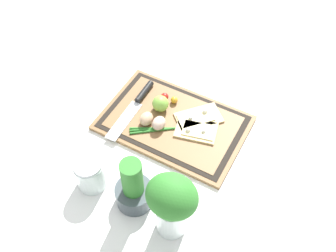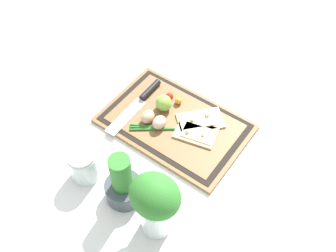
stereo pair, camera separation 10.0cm
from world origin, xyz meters
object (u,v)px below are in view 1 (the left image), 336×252
object	(u,v)px
pizza_slice_far	(196,131)
cherry_tomato_yellow	(174,100)
pizza_slice_near	(198,117)
lime	(160,104)
knife	(138,100)
egg_brown	(146,119)
sauce_jar	(91,175)
cherry_tomato_red	(165,97)
herb_glass	(172,203)
egg_pink	(159,123)
herb_pot	(134,189)

from	to	relation	value
pizza_slice_far	cherry_tomato_yellow	world-z (taller)	same
pizza_slice_near	lime	bearing A→B (deg)	10.69
pizza_slice_far	knife	bearing A→B (deg)	-4.94
egg_brown	sauce_jar	world-z (taller)	sauce_jar
cherry_tomato_red	herb_glass	distance (m)	0.48
herb_glass	cherry_tomato_red	bearing A→B (deg)	-58.58
egg_pink	herb_pot	world-z (taller)	herb_pot
egg_brown	cherry_tomato_red	size ratio (longest dim) A/B	1.95
egg_brown	herb_pot	distance (m)	0.28
pizza_slice_near	egg_pink	bearing A→B (deg)	44.62
pizza_slice_near	sauce_jar	xyz separation A→B (m)	(0.17, 0.37, 0.02)
pizza_slice_far	lime	bearing A→B (deg)	-10.57
egg_pink	herb_glass	world-z (taller)	herb_glass
egg_pink	herb_pot	distance (m)	0.27
pizza_slice_far	cherry_tomato_yellow	xyz separation A→B (m)	(0.12, -0.08, 0.01)
sauce_jar	herb_glass	xyz separation A→B (m)	(-0.27, 0.01, 0.09)
knife	cherry_tomato_yellow	distance (m)	0.12
egg_brown	sauce_jar	size ratio (longest dim) A/B	0.48
lime	cherry_tomato_red	distance (m)	0.05
egg_pink	lime	bearing A→B (deg)	-64.38
pizza_slice_near	sauce_jar	world-z (taller)	sauce_jar
pizza_slice_far	egg_pink	distance (m)	0.12
egg_brown	knife	bearing A→B (deg)	-42.45
egg_brown	egg_pink	distance (m)	0.05
knife	sauce_jar	xyz separation A→B (m)	(-0.04, 0.33, 0.02)
sauce_jar	egg_pink	bearing A→B (deg)	-105.65
pizza_slice_near	lime	xyz separation A→B (m)	(0.13, 0.02, 0.02)
sauce_jar	herb_glass	size ratio (longest dim) A/B	0.47
herb_glass	herb_pot	bearing A→B (deg)	-8.30
pizza_slice_near	pizza_slice_far	size ratio (longest dim) A/B	1.13
sauce_jar	lime	bearing A→B (deg)	-96.99
cherry_tomato_red	sauce_jar	size ratio (longest dim) A/B	0.25
egg_brown	herb_pot	world-z (taller)	herb_pot
egg_brown	cherry_tomato_yellow	bearing A→B (deg)	-106.77
pizza_slice_far	sauce_jar	distance (m)	0.37
lime	sauce_jar	world-z (taller)	sauce_jar
knife	egg_brown	world-z (taller)	egg_brown
knife	sauce_jar	distance (m)	0.34
pizza_slice_far	herb_pot	bearing A→B (deg)	80.46
lime	cherry_tomato_yellow	distance (m)	0.06
knife	lime	size ratio (longest dim) A/B	4.93
egg_brown	herb_glass	world-z (taller)	herb_glass
sauce_jar	pizza_slice_near	bearing A→B (deg)	-115.23
egg_brown	pizza_slice_near	bearing A→B (deg)	-145.13
egg_brown	herb_glass	xyz separation A→B (m)	(-0.24, 0.27, 0.10)
egg_pink	cherry_tomato_red	world-z (taller)	egg_pink
cherry_tomato_yellow	pizza_slice_near	bearing A→B (deg)	166.47
herb_glass	cherry_tomato_yellow	bearing A→B (deg)	-62.72
knife	lime	distance (m)	0.09
pizza_slice_near	herb_pot	size ratio (longest dim) A/B	0.91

